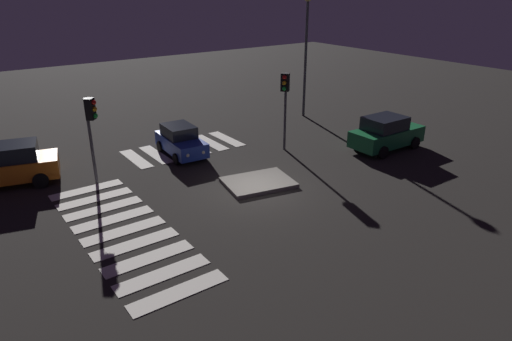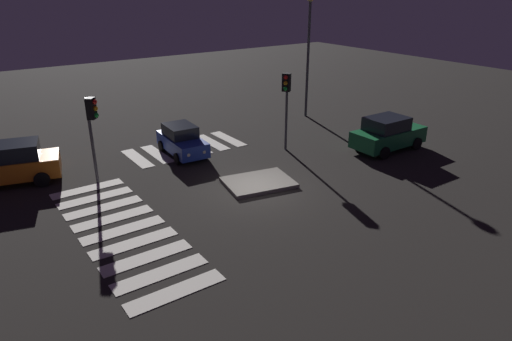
% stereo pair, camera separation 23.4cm
% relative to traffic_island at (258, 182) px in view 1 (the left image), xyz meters
% --- Properties ---
extents(ground_plane, '(80.00, 80.00, 0.00)m').
position_rel_traffic_island_xyz_m(ground_plane, '(0.52, 0.54, -0.09)').
color(ground_plane, black).
extents(traffic_island, '(3.49, 2.88, 0.18)m').
position_rel_traffic_island_xyz_m(traffic_island, '(0.00, 0.00, 0.00)').
color(traffic_island, gray).
rests_on(traffic_island, ground).
extents(car_green, '(4.44, 2.12, 1.92)m').
position_rel_traffic_island_xyz_m(car_green, '(-8.69, 0.25, 0.85)').
color(car_green, '#196B38').
rests_on(car_green, ground).
extents(car_blue, '(1.96, 3.85, 1.64)m').
position_rel_traffic_island_xyz_m(car_blue, '(1.10, -5.68, 0.71)').
color(car_blue, '#1E389E').
rests_on(car_blue, ground).
extents(car_orange, '(4.73, 2.90, 1.94)m').
position_rel_traffic_island_xyz_m(car_orange, '(9.38, -6.77, 0.86)').
color(car_orange, orange).
rests_on(car_orange, ground).
extents(traffic_light_south, '(0.53, 0.54, 4.33)m').
position_rel_traffic_island_xyz_m(traffic_light_south, '(-3.94, -2.98, 3.19)').
color(traffic_light_south, '#47474C').
rests_on(traffic_light_south, ground).
extents(traffic_light_east, '(0.53, 0.54, 4.09)m').
position_rel_traffic_island_xyz_m(traffic_light_east, '(6.01, -4.42, 3.01)').
color(traffic_light_east, '#47474C').
rests_on(traffic_light_east, ground).
extents(street_lamp, '(0.56, 0.56, 8.17)m').
position_rel_traffic_island_xyz_m(street_lamp, '(-9.59, -7.76, 5.43)').
color(street_lamp, '#47474C').
rests_on(street_lamp, ground).
extents(crosswalk_near, '(6.45, 3.20, 0.02)m').
position_rel_traffic_island_xyz_m(crosswalk_near, '(0.52, -6.51, -0.08)').
color(crosswalk_near, silver).
rests_on(crosswalk_near, ground).
extents(crosswalk_side, '(3.20, 9.90, 0.02)m').
position_rel_traffic_island_xyz_m(crosswalk_side, '(6.75, 0.54, -0.08)').
color(crosswalk_side, silver).
rests_on(crosswalk_side, ground).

